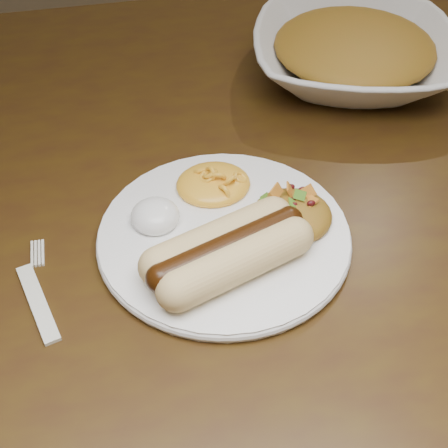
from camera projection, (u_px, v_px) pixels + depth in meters
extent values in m
cube|color=black|center=(190.00, 177.00, 0.74)|extent=(1.60, 0.90, 0.04)
cylinder|color=white|center=(224.00, 236.00, 0.64)|extent=(0.30, 0.30, 0.01)
cylinder|color=#D3C16F|center=(232.00, 263.00, 0.57)|extent=(0.13, 0.08, 0.04)
cylinder|color=#D3C16F|center=(224.00, 239.00, 0.60)|extent=(0.13, 0.08, 0.04)
cylinder|color=#4B2308|center=(228.00, 248.00, 0.58)|extent=(0.14, 0.07, 0.03)
ellipsoid|color=yellow|center=(213.00, 176.00, 0.67)|extent=(0.08, 0.08, 0.03)
ellipsoid|color=white|center=(155.00, 211.00, 0.63)|extent=(0.05, 0.05, 0.03)
ellipsoid|color=#CD5321|center=(292.00, 213.00, 0.64)|extent=(0.08, 0.08, 0.03)
cube|color=silver|center=(38.00, 303.00, 0.58)|extent=(0.05, 0.13, 0.00)
imported|color=white|center=(353.00, 57.00, 0.84)|extent=(0.34, 0.34, 0.07)
ellipsoid|color=#CD5321|center=(355.00, 45.00, 0.83)|extent=(0.22, 0.22, 0.05)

